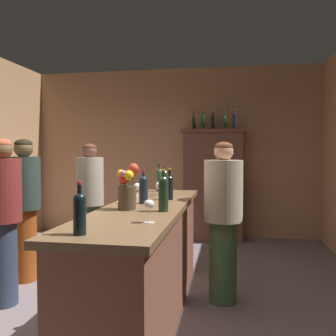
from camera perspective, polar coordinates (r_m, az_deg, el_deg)
name	(u,v)px	position (r m, az deg, el deg)	size (l,w,h in m)	color
floor	(120,310)	(3.55, -7.70, -21.79)	(8.04, 8.04, 0.00)	slate
wall_back	(173,152)	(6.32, 0.87, 2.55)	(5.14, 0.12, 2.93)	#AB7E5D
bar_counter	(146,262)	(3.19, -3.65, -14.89)	(0.67, 2.62, 1.00)	brown
display_cabinet	(213,183)	(5.94, 7.31, -2.40)	(1.04, 0.47, 1.84)	brown
wine_bottle_rose	(80,211)	(2.03, -14.11, -6.83)	(0.07, 0.07, 0.30)	black
wine_bottle_chardonnay	(163,192)	(2.75, -0.76, -3.87)	(0.08, 0.08, 0.33)	#1E321E
wine_bottle_syrah	(143,188)	(3.18, -3.99, -3.29)	(0.08, 0.08, 0.30)	#182432
wine_bottle_riesling	(159,179)	(4.17, -1.45, -1.77)	(0.06, 0.06, 0.32)	#274831
wine_bottle_pinot	(165,181)	(3.82, -0.53, -2.17)	(0.06, 0.06, 0.33)	#213C1A
wine_bottle_malbec	(170,186)	(3.44, 0.26, -2.95)	(0.07, 0.07, 0.31)	black
wine_glass_front	(149,206)	(2.31, -3.08, -6.09)	(0.07, 0.07, 0.15)	white
wine_glass_mid	(159,186)	(3.64, -1.49, -2.94)	(0.07, 0.07, 0.16)	white
wine_glass_rear	(137,187)	(3.71, -4.99, -3.05)	(0.08, 0.08, 0.14)	white
flower_arrangement	(127,187)	(2.86, -6.59, -3.09)	(0.19, 0.18, 0.37)	#443928
cheese_plate	(125,202)	(3.25, -6.91, -5.52)	(0.16, 0.16, 0.01)	white
display_bottle_left	(194,122)	(5.96, 4.19, 7.49)	(0.06, 0.06, 0.32)	black
display_bottle_midleft	(203,122)	(5.95, 5.63, 7.48)	(0.06, 0.06, 0.31)	#143F1B
display_bottle_center	(213,121)	(5.94, 7.29, 7.55)	(0.07, 0.07, 0.32)	black
display_bottle_midright	(224,122)	(5.93, 9.11, 7.37)	(0.06, 0.06, 0.30)	#244F27
display_bottle_right	(234,120)	(5.94, 10.69, 7.59)	(0.06, 0.06, 0.33)	#21263F
patron_in_navy	(24,203)	(4.33, -22.20, -5.28)	(0.36, 0.36, 1.61)	#8D4014
patron_tall	(3,214)	(3.72, -25.14, -6.72)	(0.34, 0.34, 1.59)	#2C374F
patron_by_cabinet	(90,201)	(4.50, -12.49, -5.20)	(0.34, 0.34, 1.57)	#47684F
bartender	(223,215)	(3.49, 8.91, -7.57)	(0.37, 0.37, 1.56)	#3F6A45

